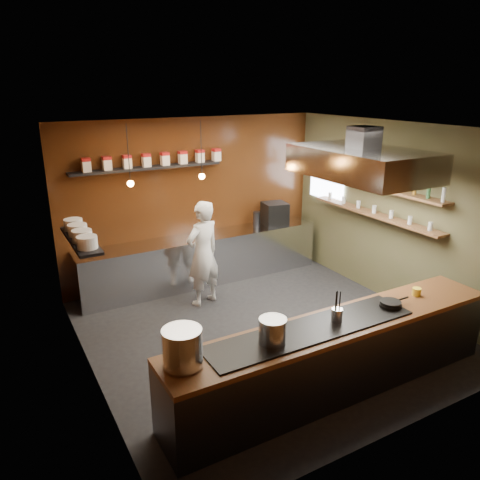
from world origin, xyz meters
TOP-DOWN VIEW (x-y plane):
  - floor at (0.00, 0.00)m, footprint 5.00×5.00m
  - back_wall at (0.00, 2.50)m, footprint 5.00×0.00m
  - left_wall at (-2.50, 0.00)m, footprint 0.00×5.00m
  - right_wall at (2.50, 0.00)m, footprint 0.00×5.00m
  - ceiling at (0.00, 0.00)m, footprint 5.00×5.00m
  - window_pane at (2.45, 1.70)m, footprint 0.00×1.00m
  - prep_counter at (0.00, 2.17)m, footprint 4.60×0.65m
  - pass_counter at (-0.00, -1.60)m, footprint 4.40×0.72m
  - tin_shelf at (-0.90, 2.36)m, footprint 2.60×0.26m
  - plate_shelf at (-2.34, 1.00)m, footprint 0.30×1.40m
  - bottle_shelf_upper at (2.34, 0.30)m, footprint 0.26×2.80m
  - bottle_shelf_lower at (2.34, 0.30)m, footprint 0.26×2.80m
  - extractor_hood at (1.30, -0.40)m, footprint 1.20×2.00m
  - pendant_left at (-1.40, 1.70)m, footprint 0.10×0.10m
  - pendant_right at (-0.20, 1.70)m, footprint 0.10×0.10m
  - storage_tins at (-0.75, 2.36)m, footprint 2.43×0.13m
  - plate_stacks at (-2.34, 1.00)m, footprint 0.26×1.16m
  - bottles at (2.34, 0.30)m, footprint 0.06×2.66m
  - wine_glasses at (2.34, 0.30)m, footprint 0.07×2.37m
  - stockpot_large at (-1.94, -1.55)m, footprint 0.49×0.49m
  - stockpot_small at (-0.95, -1.63)m, footprint 0.39×0.39m
  - utensil_crock at (-0.06, -1.61)m, footprint 0.16×0.16m
  - frying_pan at (0.79, -1.63)m, footprint 0.45×0.28m
  - butter_jar at (1.35, -1.54)m, footprint 0.12×0.12m
  - espresso_machine at (1.54, 2.13)m, footprint 0.51×0.49m
  - chef at (-0.38, 1.34)m, footprint 0.74×0.59m

SIDE VIEW (x-z plane):
  - floor at x=0.00m, z-range 0.00..0.00m
  - prep_counter at x=0.00m, z-range 0.00..0.90m
  - pass_counter at x=0.00m, z-range 0.00..0.94m
  - chef at x=-0.38m, z-range 0.00..1.78m
  - butter_jar at x=1.35m, z-range 0.92..1.02m
  - frying_pan at x=0.79m, z-range 0.94..1.01m
  - utensil_crock at x=-0.06m, z-range 0.94..1.10m
  - stockpot_small at x=-0.95m, z-range 0.94..1.22m
  - espresso_machine at x=1.54m, z-range 0.90..1.35m
  - stockpot_large at x=-1.94m, z-range 0.94..1.32m
  - bottle_shelf_lower at x=2.34m, z-range 1.43..1.47m
  - back_wall at x=0.00m, z-range -1.00..4.00m
  - left_wall at x=-2.50m, z-range -1.00..4.00m
  - right_wall at x=2.50m, z-range -1.00..4.00m
  - wine_glasses at x=2.34m, z-range 1.47..1.60m
  - plate_shelf at x=-2.34m, z-range 1.53..1.57m
  - plate_stacks at x=-2.34m, z-range 1.57..1.73m
  - window_pane at x=2.45m, z-range 1.40..2.40m
  - bottle_shelf_upper at x=2.34m, z-range 1.90..1.94m
  - bottles at x=2.34m, z-range 1.94..2.18m
  - pendant_left at x=-1.40m, z-range 1.68..2.63m
  - pendant_right at x=-0.20m, z-range 1.68..2.63m
  - tin_shelf at x=-0.90m, z-range 2.18..2.22m
  - storage_tins at x=-0.75m, z-range 2.22..2.44m
  - extractor_hood at x=1.30m, z-range 2.15..2.87m
  - ceiling at x=0.00m, z-range 3.00..3.00m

